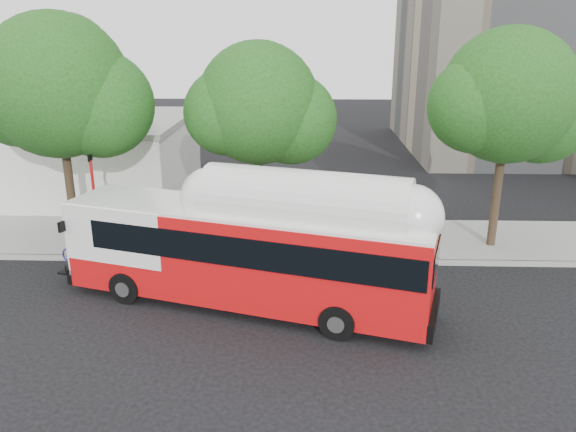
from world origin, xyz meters
The scene contains 10 objects.
ground centered at (0.00, 0.00, 0.00)m, with size 120.00×120.00×0.00m, color black.
sidewalk centered at (0.00, 6.50, 0.07)m, with size 60.00×5.00×0.15m, color gray.
curb_strip centered at (0.00, 3.90, 0.07)m, with size 60.00×0.30×0.15m, color gray.
red_curb_segment centered at (-3.00, 3.90, 0.08)m, with size 10.00×0.32×0.16m, color maroon.
street_tree_left centered at (-8.53, 5.56, 6.60)m, with size 6.67×5.80×9.74m.
street_tree_mid centered at (-0.59, 6.06, 5.91)m, with size 5.75×5.00×8.62m.
street_tree_right centered at (9.44, 5.86, 6.26)m, with size 6.21×5.40×9.18m.
low_commercial_bldg centered at (-14.00, 14.00, 2.15)m, with size 16.20×10.20×4.25m.
transit_bus centered at (-0.91, 0.20, 1.83)m, with size 13.34×6.10×3.92m.
signal_pole centered at (-7.58, 4.44, 2.19)m, with size 0.12×0.40×4.27m.
Camera 1 is at (0.98, -17.09, 8.98)m, focal length 35.00 mm.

